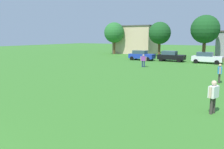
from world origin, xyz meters
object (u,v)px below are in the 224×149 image
Objects in this scene: bystander_midfield at (143,60)px; parked_car_black_1 at (171,56)px; parked_car_white_2 at (207,58)px; bystander_near_trees at (220,72)px; tree_left at (160,33)px; tree_center at (205,29)px; adult_bystander at (213,94)px; parked_car_blue_0 at (141,55)px; tree_far_left at (114,33)px.

parked_car_black_1 is at bearing 71.03° from bystander_midfield.
bystander_midfield is at bearing -125.74° from parked_car_white_2.
tree_left is at bearing -159.60° from bystander_near_trees.
bystander_midfield reaches higher than parked_car_black_1.
parked_car_white_2 is at bearing -38.88° from tree_left.
bystander_near_trees reaches higher than bystander_midfield.
tree_center is (4.78, 16.23, 4.27)m from bystander_midfield.
parked_car_white_2 is (6.45, 8.97, -0.14)m from bystander_midfield.
adult_bystander is at bearing -5.57° from bystander_near_trees.
parked_car_black_1 is (4.88, 0.81, 0.00)m from parked_car_blue_0.
parked_car_black_1 is at bearing -139.80° from adult_bystander.
parked_car_black_1 is 5.50m from parked_car_white_2.
bystander_midfield is (-9.93, 6.46, -0.01)m from bystander_near_trees.
parked_car_white_2 is 0.60× the size of tree_far_left.
tree_left reaches higher than parked_car_blue_0.
tree_far_left is at bearing 175.86° from tree_left.
tree_center is (-1.67, 7.26, 4.41)m from parked_car_white_2.
parked_car_black_1 is (-9.66, 24.61, -0.20)m from adult_bystander.
bystander_midfield is 0.39× the size of parked_car_blue_0.
tree_left is (-14.65, 32.94, 3.62)m from adult_bystander.
tree_far_left is (-25.08, 24.68, 3.86)m from bystander_near_trees.
tree_left is at bearing -4.14° from tree_far_left.
adult_bystander is at bearing -79.58° from tree_center.
tree_far_left is 11.15m from tree_left.
bystander_near_trees is at bearing -77.22° from tree_center.
tree_left is at bearing 172.32° from tree_center.
parked_car_white_2 is at bearing 41.29° from bystander_midfield.
parked_car_black_1 is (0.96, 9.09, -0.14)m from bystander_midfield.
bystander_midfield is 0.22× the size of tree_center.
tree_center reaches higher than adult_bystander.
adult_bystander is 36.23m from tree_left.
parked_car_blue_0 is 1.00× the size of parked_car_black_1.
bystander_midfield is 24.01m from tree_far_left.
parked_car_blue_0 is 4.95m from parked_car_black_1.
tree_far_left is at bearing 156.81° from parked_car_white_2.
tree_center reaches higher than bystander_midfield.
tree_center is (-5.84, 31.75, 4.21)m from adult_bystander.
parked_car_black_1 is (-8.98, 15.55, -0.15)m from bystander_near_trees.
parked_car_black_1 and parked_car_white_2 have the same top height.
tree_far_left reaches higher than parked_car_black_1.
adult_bystander is 18.81m from bystander_midfield.
tree_left is (-10.48, 8.45, 3.82)m from parked_car_white_2.
tree_far_left is at bearing 116.76° from bystander_midfield.
adult_bystander is 24.84m from parked_car_white_2.
bystander_near_trees is at bearing -46.02° from bystander_midfield.
tree_far_left is (-15.15, 18.22, 3.87)m from bystander_midfield.
parked_car_white_2 is at bearing -1.25° from parked_car_black_1.
parked_car_white_2 is at bearing -177.20° from bystander_near_trees.
tree_center reaches higher than parked_car_white_2.
bystander_near_trees reaches higher than parked_car_blue_0.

